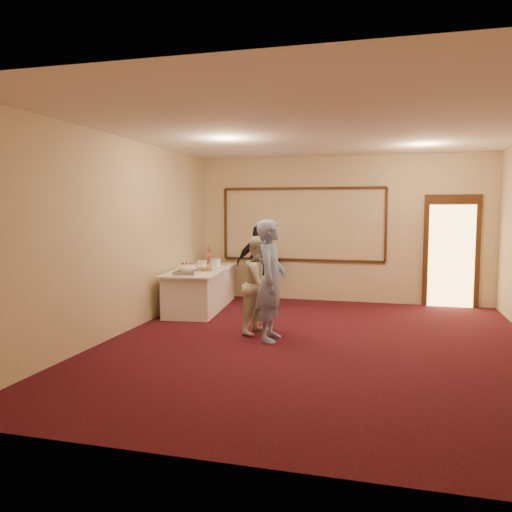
{
  "coord_description": "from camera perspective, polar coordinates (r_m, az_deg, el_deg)",
  "views": [
    {
      "loc": [
        0.92,
        -6.91,
        1.9
      ],
      "look_at": [
        -1.14,
        0.92,
        1.15
      ],
      "focal_mm": 35.0,
      "sensor_mm": 36.0,
      "label": 1
    }
  ],
  "objects": [
    {
      "name": "floor",
      "position": [
        7.23,
        6.99,
        -9.99
      ],
      "size": [
        7.0,
        7.0,
        0.0
      ],
      "primitive_type": "plane",
      "color": "black",
      "rests_on": "ground"
    },
    {
      "name": "room_walls",
      "position": [
        6.98,
        7.18,
        6.28
      ],
      "size": [
        6.04,
        7.04,
        3.02
      ],
      "color": "beige",
      "rests_on": "floor"
    },
    {
      "name": "wall_molding",
      "position": [
        10.53,
        5.33,
        3.63
      ],
      "size": [
        3.45,
        0.04,
        1.55
      ],
      "color": "black",
      "rests_on": "room_walls"
    },
    {
      "name": "doorway",
      "position": [
        10.47,
        21.42,
        0.43
      ],
      "size": [
        1.05,
        0.07,
        2.2
      ],
      "color": "black",
      "rests_on": "floor"
    },
    {
      "name": "buffet_table",
      "position": [
        9.71,
        -6.28,
        -3.71
      ],
      "size": [
        1.2,
        2.53,
        0.77
      ],
      "color": "white",
      "rests_on": "floor"
    },
    {
      "name": "pavlova_tray",
      "position": [
        8.81,
        -7.87,
        -1.58
      ],
      "size": [
        0.43,
        0.56,
        0.2
      ],
      "color": "#B3B6BA",
      "rests_on": "buffet_table"
    },
    {
      "name": "cupcake_stand",
      "position": [
        10.56,
        -5.39,
        -0.1
      ],
      "size": [
        0.27,
        0.27,
        0.4
      ],
      "color": "#DC514D",
      "rests_on": "buffet_table"
    },
    {
      "name": "plate_stack_a",
      "position": [
        9.64,
        -6.21,
        -0.99
      ],
      "size": [
        0.19,
        0.19,
        0.16
      ],
      "color": "white",
      "rests_on": "buffet_table"
    },
    {
      "name": "plate_stack_b",
      "position": [
        9.92,
        -4.62,
        -0.79
      ],
      "size": [
        0.2,
        0.2,
        0.16
      ],
      "color": "white",
      "rests_on": "buffet_table"
    },
    {
      "name": "tart",
      "position": [
        9.25,
        -5.85,
        -1.58
      ],
      "size": [
        0.3,
        0.3,
        0.06
      ],
      "color": "white",
      "rests_on": "buffet_table"
    },
    {
      "name": "man",
      "position": [
        7.23,
        1.71,
        -2.82
      ],
      "size": [
        0.44,
        0.65,
        1.76
      ],
      "primitive_type": "imported",
      "rotation": [
        0.0,
        0.0,
        1.59
      ],
      "color": "#819CD5",
      "rests_on": "floor"
    },
    {
      "name": "woman",
      "position": [
        7.67,
        0.56,
        -3.31
      ],
      "size": [
        0.74,
        0.85,
        1.51
      ],
      "primitive_type": "imported",
      "rotation": [
        0.0,
        0.0,
        1.31
      ],
      "color": "beige",
      "rests_on": "floor"
    },
    {
      "name": "guest",
      "position": [
        10.26,
        0.31,
        -0.93
      ],
      "size": [
        0.96,
        0.48,
        1.58
      ],
      "primitive_type": "imported",
      "rotation": [
        0.0,
        0.0,
        3.25
      ],
      "color": "black",
      "rests_on": "floor"
    },
    {
      "name": "camera_flash",
      "position": [
        9.92,
        0.95,
        1.28
      ],
      "size": [
        0.08,
        0.06,
        0.05
      ],
      "primitive_type": "cube",
      "rotation": [
        0.0,
        0.0,
        -0.38
      ],
      "color": "white",
      "rests_on": "guest"
    }
  ]
}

